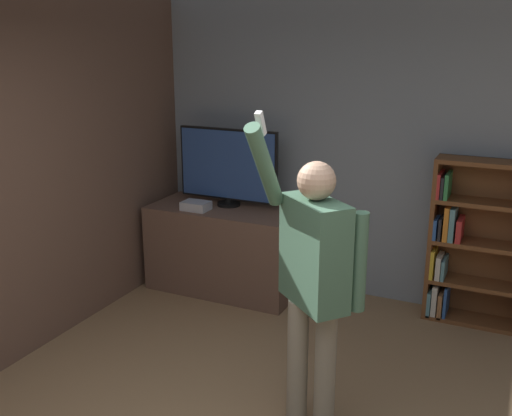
# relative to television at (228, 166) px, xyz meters

# --- Properties ---
(wall_back) EXTENTS (6.35, 0.09, 2.70)m
(wall_back) POSITION_rel_television_xyz_m (1.39, 0.38, 0.16)
(wall_back) COLOR gray
(wall_back) RESTS_ON ground_plane
(wall_side_brick) EXTENTS (0.06, 4.70, 2.70)m
(wall_side_brick) POSITION_rel_television_xyz_m (-0.82, -1.20, 0.16)
(wall_side_brick) COLOR brown
(wall_side_brick) RESTS_ON ground_plane
(tv_ledge) EXTENTS (1.41, 0.68, 0.82)m
(tv_ledge) POSITION_rel_television_xyz_m (0.00, -0.08, -0.79)
(tv_ledge) COLOR brown
(tv_ledge) RESTS_ON ground_plane
(television) EXTENTS (1.00, 0.22, 0.73)m
(television) POSITION_rel_television_xyz_m (0.00, 0.00, 0.00)
(television) COLOR black
(television) RESTS_ON tv_ledge
(game_console) EXTENTS (0.25, 0.18, 0.08)m
(game_console) POSITION_rel_television_xyz_m (-0.20, -0.26, -0.34)
(game_console) COLOR silver
(game_console) RESTS_ON tv_ledge
(bookshelf) EXTENTS (0.77, 0.28, 1.41)m
(bookshelf) POSITION_rel_television_xyz_m (2.17, 0.20, -0.52)
(bookshelf) COLOR brown
(bookshelf) RESTS_ON ground_plane
(person) EXTENTS (0.62, 0.56, 1.99)m
(person) POSITION_rel_television_xyz_m (1.48, -1.75, -0.15)
(person) COLOR gray
(person) RESTS_ON ground_plane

